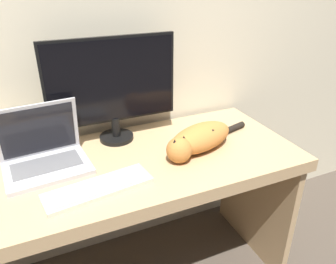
% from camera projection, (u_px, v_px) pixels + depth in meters
% --- Properties ---
extents(wall_back, '(6.40, 0.06, 2.60)m').
position_uv_depth(wall_back, '(84.00, 22.00, 1.49)').
color(wall_back, beige).
rests_on(wall_back, ground_plane).
extents(desk, '(1.66, 0.66, 0.76)m').
position_uv_depth(desk, '(118.00, 192.00, 1.48)').
color(desk, tan).
rests_on(desk, ground_plane).
extents(monitor, '(0.61, 0.16, 0.49)m').
position_uv_depth(monitor, '(113.00, 86.00, 1.49)').
color(monitor, black).
rests_on(monitor, desk).
extents(laptop, '(0.36, 0.28, 0.26)m').
position_uv_depth(laptop, '(45.00, 156.00, 1.36)').
color(laptop, '#B7B7BC').
rests_on(laptop, desk).
extents(external_keyboard, '(0.42, 0.18, 0.02)m').
position_uv_depth(external_keyboard, '(99.00, 188.00, 1.23)').
color(external_keyboard, beige).
rests_on(external_keyboard, desk).
extents(cat, '(0.52, 0.25, 0.12)m').
position_uv_depth(cat, '(199.00, 138.00, 1.48)').
color(cat, '#C67A38').
rests_on(cat, desk).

